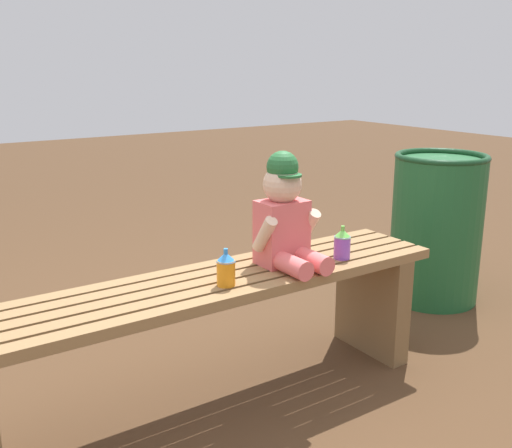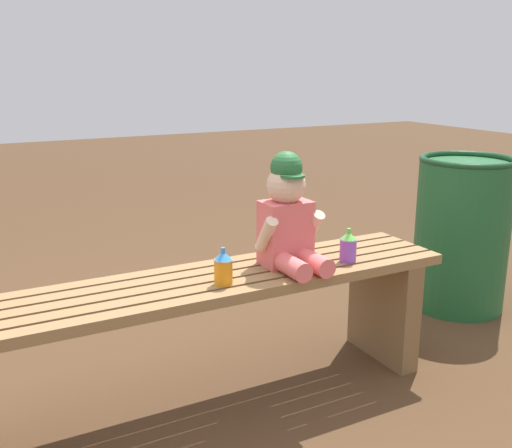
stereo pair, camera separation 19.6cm
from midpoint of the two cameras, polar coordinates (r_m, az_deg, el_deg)
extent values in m
plane|color=#4C331E|center=(2.20, -1.54, -16.76)|extent=(16.00, 16.00, 0.00)
cube|color=olive|center=(1.87, 0.35, -7.13)|extent=(1.75, 0.06, 0.04)
cube|color=olive|center=(1.93, -0.67, -6.41)|extent=(1.75, 0.06, 0.04)
cube|color=olive|center=(1.99, -1.64, -5.72)|extent=(1.75, 0.06, 0.04)
cube|color=olive|center=(2.06, -2.54, -5.08)|extent=(1.75, 0.06, 0.04)
cube|color=olive|center=(2.12, -3.39, -4.47)|extent=(1.75, 0.06, 0.04)
cube|color=brown|center=(2.48, 14.36, -7.72)|extent=(0.08, 0.35, 0.43)
cube|color=#E56666|center=(2.10, 5.53, -0.90)|extent=(0.17, 0.12, 0.23)
sphere|color=beige|center=(2.06, 5.65, 3.73)|extent=(0.14, 0.14, 0.14)
cylinder|color=#266633|center=(2.02, 6.26, 4.58)|extent=(0.09, 0.09, 0.01)
sphere|color=#266633|center=(2.05, 5.69, 5.41)|extent=(0.11, 0.11, 0.11)
cylinder|color=#F06B6B|center=(2.00, 6.27, -4.12)|extent=(0.07, 0.16, 0.07)
cylinder|color=#F06B6B|center=(2.05, 8.36, -3.72)|extent=(0.07, 0.16, 0.07)
cylinder|color=beige|center=(2.02, 3.78, -1.06)|extent=(0.04, 0.12, 0.14)
cylinder|color=beige|center=(2.12, 8.10, -0.40)|extent=(0.04, 0.12, 0.14)
cylinder|color=orange|center=(1.92, -0.24, -4.66)|extent=(0.06, 0.06, 0.08)
cone|color=#338CE5|center=(1.90, -0.24, -3.11)|extent=(0.06, 0.06, 0.03)
cylinder|color=#338CE5|center=(1.90, -0.24, -2.59)|extent=(0.01, 0.01, 0.02)
cylinder|color=#8C4CCC|center=(2.18, 11.39, -2.52)|extent=(0.06, 0.06, 0.08)
cone|color=#66CC4C|center=(2.16, 11.46, -1.14)|extent=(0.06, 0.06, 0.03)
cylinder|color=#66CC4C|center=(2.16, 11.49, -0.69)|extent=(0.01, 0.01, 0.02)
cylinder|color=#1E592D|center=(3.06, 20.87, -1.08)|extent=(0.44, 0.44, 0.72)
torus|color=#153E20|center=(2.98, 21.53, 5.74)|extent=(0.45, 0.45, 0.03)
camera|label=1|loc=(0.10, -87.14, 0.77)|focal=41.68mm
camera|label=2|loc=(0.10, 92.86, -0.77)|focal=41.68mm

